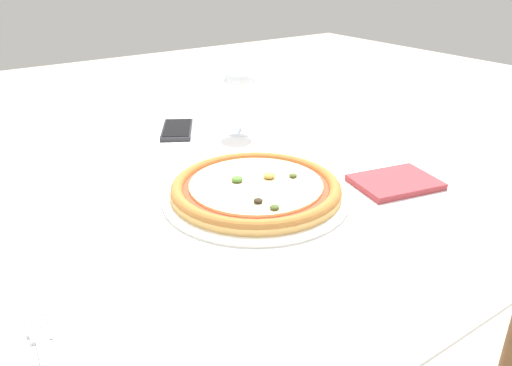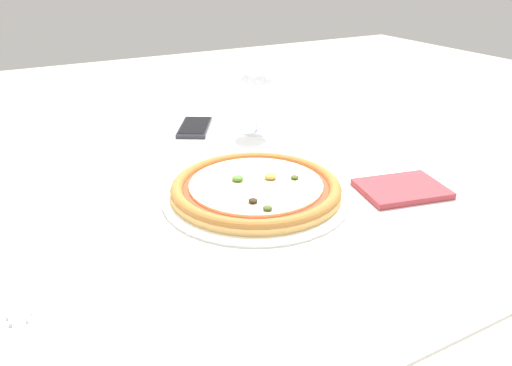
# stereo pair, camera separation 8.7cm
# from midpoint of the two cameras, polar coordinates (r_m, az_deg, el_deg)

# --- Properties ---
(dining_table) EXTENTS (1.29, 0.99, 0.72)m
(dining_table) POSITION_cam_midpoint_polar(r_m,az_deg,el_deg) (0.95, -9.26, -5.93)
(dining_table) COLOR #997047
(dining_table) RESTS_ON ground_plane
(pizza_plate) EXTENTS (0.33, 0.33, 0.04)m
(pizza_plate) POSITION_cam_midpoint_polar(r_m,az_deg,el_deg) (0.87, -2.84, -0.84)
(pizza_plate) COLOR white
(pizza_plate) RESTS_ON dining_table
(fork) EXTENTS (0.04, 0.17, 0.00)m
(fork) POSITION_cam_midpoint_polar(r_m,az_deg,el_deg) (0.63, -26.83, -17.04)
(fork) COLOR silver
(fork) RESTS_ON dining_table
(wine_glass_far_left) EXTENTS (0.07, 0.07, 0.16)m
(wine_glass_far_left) POSITION_cam_midpoint_polar(r_m,az_deg,el_deg) (1.17, -4.06, 11.16)
(wine_glass_far_left) COLOR silver
(wine_glass_far_left) RESTS_ON dining_table
(cell_phone) EXTENTS (0.13, 0.16, 0.01)m
(cell_phone) POSITION_cam_midpoint_polar(r_m,az_deg,el_deg) (1.23, -11.01, 5.98)
(cell_phone) COLOR #232328
(cell_phone) RESTS_ON dining_table
(napkin_folded) EXTENTS (0.17, 0.14, 0.01)m
(napkin_folded) POSITION_cam_midpoint_polar(r_m,az_deg,el_deg) (0.95, 13.14, 0.03)
(napkin_folded) COLOR #933338
(napkin_folded) RESTS_ON dining_table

